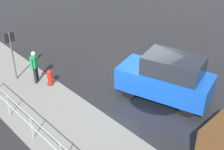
# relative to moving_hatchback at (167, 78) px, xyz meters

# --- Properties ---
(ground_plane) EXTENTS (60.00, 60.00, 0.00)m
(ground_plane) POSITION_rel_moving_hatchback_xyz_m (1.27, 0.08, -1.03)
(ground_plane) COLOR black
(kerb_strip) EXTENTS (24.00, 3.20, 0.04)m
(kerb_strip) POSITION_rel_moving_hatchback_xyz_m (1.27, 4.28, -1.01)
(kerb_strip) COLOR slate
(kerb_strip) RESTS_ON ground
(moving_hatchback) EXTENTS (4.23, 2.80, 2.06)m
(moving_hatchback) POSITION_rel_moving_hatchback_xyz_m (0.00, 0.00, 0.00)
(moving_hatchback) COLOR blue
(moving_hatchback) RESTS_ON ground
(fire_hydrant) EXTENTS (0.42, 0.31, 0.80)m
(fire_hydrant) POSITION_rel_moving_hatchback_xyz_m (4.23, 3.07, -0.63)
(fire_hydrant) COLOR red
(fire_hydrant) RESTS_ON ground
(pedestrian) EXTENTS (0.39, 0.50, 1.62)m
(pedestrian) POSITION_rel_moving_hatchback_xyz_m (4.83, 3.42, -0.07)
(pedestrian) COLOR #1E8C4C
(pedestrian) RESTS_ON ground
(metal_railing) EXTENTS (9.12, 0.04, 1.05)m
(metal_railing) POSITION_rel_moving_hatchback_xyz_m (0.62, 5.52, -0.31)
(metal_railing) COLOR #B7BABF
(metal_railing) RESTS_ON ground
(sign_post) EXTENTS (0.07, 0.44, 2.40)m
(sign_post) POSITION_rel_moving_hatchback_xyz_m (5.76, 3.98, 0.55)
(sign_post) COLOR #4C4C51
(sign_post) RESTS_ON ground
(puddle_patch) EXTENTS (2.55, 2.55, 0.01)m
(puddle_patch) POSITION_rel_moving_hatchback_xyz_m (0.24, 0.18, -1.02)
(puddle_patch) COLOR black
(puddle_patch) RESTS_ON ground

